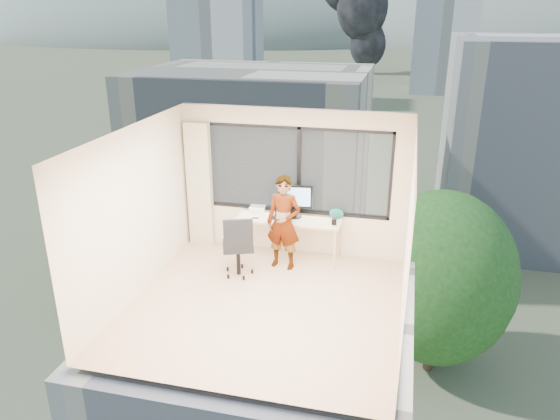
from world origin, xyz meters
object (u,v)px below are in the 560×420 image
(game_console, at_px, (258,208))
(handbag, at_px, (336,213))
(chair, at_px, (238,244))
(monitor, at_px, (295,201))
(person, at_px, (284,223))
(laptop, at_px, (283,212))
(desk, at_px, (289,238))

(game_console, xyz_separation_m, handbag, (1.44, -0.08, 0.06))
(chair, bearing_deg, monitor, 29.25)
(chair, bearing_deg, game_console, 67.36)
(person, distance_m, laptop, 0.37)
(desk, bearing_deg, handbag, 12.50)
(person, height_order, laptop, person)
(monitor, bearing_deg, person, -107.89)
(person, height_order, game_console, person)
(chair, xyz_separation_m, monitor, (0.76, 0.91, 0.49))
(chair, distance_m, game_console, 1.10)
(monitor, xyz_separation_m, laptop, (-0.20, -0.11, -0.18))
(laptop, bearing_deg, desk, 8.55)
(chair, height_order, game_console, chair)
(desk, xyz_separation_m, monitor, (0.09, 0.09, 0.67))
(laptop, height_order, handbag, laptop)
(monitor, distance_m, game_console, 0.79)
(desk, bearing_deg, monitor, 45.99)
(game_console, bearing_deg, handbag, -8.58)
(handbag, bearing_deg, chair, -156.16)
(laptop, distance_m, handbag, 0.93)
(monitor, bearing_deg, desk, -139.57)
(person, xyz_separation_m, game_console, (-0.63, 0.62, -0.03))
(desk, relative_size, laptop, 4.98)
(desk, height_order, monitor, monitor)
(monitor, bearing_deg, laptop, -157.14)
(chair, height_order, monitor, monitor)
(desk, relative_size, monitor, 3.08)
(desk, height_order, chair, chair)
(person, bearing_deg, chair, -138.06)
(handbag, bearing_deg, person, -156.55)
(desk, bearing_deg, chair, -129.30)
(chair, relative_size, laptop, 3.03)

